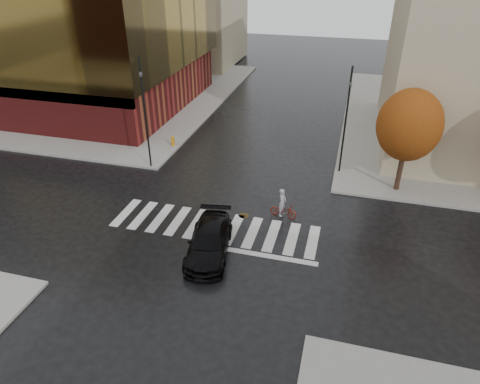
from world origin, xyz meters
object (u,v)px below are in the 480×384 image
object	(u,v)px
traffic_light_nw	(144,106)
fire_hydrant	(173,140)
sedan	(209,241)
traffic_light_ne	(346,115)
cyclist	(283,208)

from	to	relation	value
traffic_light_nw	fire_hydrant	bearing A→B (deg)	-166.80
sedan	traffic_light_nw	xyz separation A→B (m)	(-7.12, 8.10, 3.84)
sedan	fire_hydrant	world-z (taller)	sedan
traffic_light_ne	traffic_light_nw	bearing A→B (deg)	-9.56
cyclist	fire_hydrant	distance (m)	12.51
sedan	cyclist	distance (m)	5.25
traffic_light_nw	fire_hydrant	distance (m)	5.44
traffic_light_nw	traffic_light_ne	xyz separation A→B (m)	(12.92, 2.70, -0.34)
sedan	traffic_light_ne	size ratio (longest dim) A/B	0.69
cyclist	traffic_light_ne	size ratio (longest dim) A/B	0.25
fire_hydrant	traffic_light_ne	bearing A→B (deg)	-4.47
cyclist	traffic_light_nw	xyz separation A→B (m)	(-10.14, 3.80, 3.94)
cyclist	traffic_light_ne	xyz separation A→B (m)	(2.78, 6.50, 3.60)
sedan	cyclist	xyz separation A→B (m)	(3.02, 4.30, -0.10)
sedan	traffic_light_ne	bearing A→B (deg)	52.29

